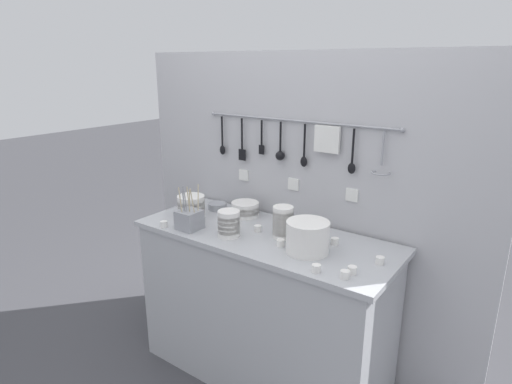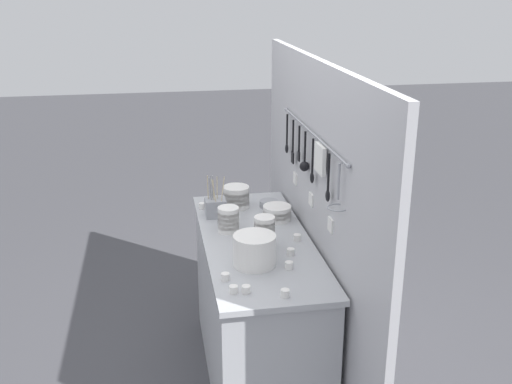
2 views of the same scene
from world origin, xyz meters
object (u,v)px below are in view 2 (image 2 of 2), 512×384
(cup_mid_row, at_px, (225,277))
(bowl_stack_back_corner, at_px, (264,232))
(bowl_stack_wide_centre, at_px, (277,213))
(bowl_stack_short_front, at_px, (236,197))
(cup_edge_far, at_px, (202,206))
(bowl_stack_tall_left, at_px, (228,219))
(cutlery_caddy, at_px, (215,207))
(cup_front_right, at_px, (246,289))
(cup_back_left, at_px, (246,250))
(cup_back_right, at_px, (291,252))
(steel_mixing_bowl, at_px, (269,204))
(plate_stack, at_px, (255,250))
(cup_centre, at_px, (289,265))
(cup_beside_plates, at_px, (297,238))
(cup_edge_near, at_px, (256,233))
(cup_by_caddy, at_px, (285,293))
(cup_front_left, at_px, (233,289))

(cup_mid_row, bearing_deg, bowl_stack_back_corner, 143.20)
(bowl_stack_back_corner, xyz_separation_m, bowl_stack_wide_centre, (-0.37, 0.15, -0.04))
(bowl_stack_short_front, height_order, cup_edge_far, bowl_stack_short_front)
(bowl_stack_back_corner, bearing_deg, bowl_stack_tall_left, -146.19)
(cutlery_caddy, xyz_separation_m, cup_front_right, (0.98, 0.03, -0.04))
(bowl_stack_short_front, bearing_deg, cup_back_left, -3.87)
(cutlery_caddy, relative_size, cup_back_left, 6.25)
(cup_back_right, bearing_deg, steel_mixing_bowl, 177.97)
(plate_stack, bearing_deg, bowl_stack_wide_centre, 157.49)
(cutlery_caddy, relative_size, cup_edge_far, 6.25)
(cup_centre, bearing_deg, bowl_stack_tall_left, -155.55)
(bowl_stack_back_corner, height_order, cup_front_right, bowl_stack_back_corner)
(bowl_stack_wide_centre, bearing_deg, cup_back_right, -3.62)
(steel_mixing_bowl, bearing_deg, cup_front_right, -16.57)
(bowl_stack_short_front, xyz_separation_m, cup_beside_plates, (0.57, 0.26, -0.05))
(bowl_stack_tall_left, relative_size, cutlery_caddy, 0.57)
(bowl_stack_short_front, height_order, cup_beside_plates, bowl_stack_short_front)
(cup_edge_near, bearing_deg, cup_by_caddy, 0.65)
(bowl_stack_tall_left, relative_size, cup_edge_near, 3.54)
(cup_edge_near, xyz_separation_m, cup_beside_plates, (0.11, 0.21, 0.00))
(bowl_stack_back_corner, height_order, cup_centre, bowl_stack_back_corner)
(cup_by_caddy, bearing_deg, bowl_stack_wide_centre, 170.36)
(cup_front_right, height_order, cup_front_left, same)
(cup_edge_near, distance_m, cup_mid_row, 0.55)
(bowl_stack_back_corner, distance_m, cup_back_right, 0.18)
(bowl_stack_tall_left, height_order, cup_edge_far, bowl_stack_tall_left)
(cup_centre, bearing_deg, bowl_stack_short_front, -171.32)
(plate_stack, height_order, cup_back_left, plate_stack)
(cup_front_right, bearing_deg, cup_beside_plates, 145.01)
(cup_edge_far, distance_m, cup_by_caddy, 1.21)
(bowl_stack_tall_left, distance_m, cup_by_caddy, 0.81)
(cup_mid_row, distance_m, cup_back_right, 0.43)
(cup_centre, xyz_separation_m, cup_by_caddy, (0.27, -0.08, 0.00))
(cup_back_left, bearing_deg, steel_mixing_bowl, 158.75)
(bowl_stack_wide_centre, height_order, cup_mid_row, bowl_stack_wide_centre)
(steel_mixing_bowl, relative_size, cup_edge_near, 2.87)
(cutlery_caddy, relative_size, cup_front_left, 6.25)
(cup_mid_row, bearing_deg, cup_back_left, 152.94)
(cup_edge_far, height_order, cup_beside_plates, same)
(cup_front_left, bearing_deg, bowl_stack_wide_centre, 155.57)
(bowl_stack_back_corner, bearing_deg, cup_back_right, 42.78)
(bowl_stack_back_corner, bearing_deg, cup_front_left, -26.43)
(bowl_stack_back_corner, height_order, cup_mid_row, bowl_stack_back_corner)
(cup_front_left, height_order, cup_mid_row, same)
(plate_stack, xyz_separation_m, cup_back_right, (-0.08, 0.21, -0.06))
(bowl_stack_wide_centre, height_order, plate_stack, plate_stack)
(bowl_stack_wide_centre, distance_m, cup_mid_row, 0.82)
(cup_centre, bearing_deg, cup_by_caddy, -16.53)
(plate_stack, bearing_deg, bowl_stack_back_corner, 156.18)
(bowl_stack_back_corner, xyz_separation_m, cup_edge_near, (-0.16, -0.02, -0.07))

